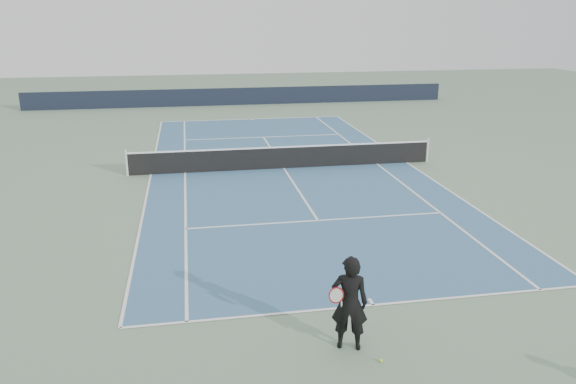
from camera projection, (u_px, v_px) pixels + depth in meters
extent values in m
plane|color=slate|center=(284.00, 169.00, 23.69)|extent=(80.00, 80.00, 0.00)
cube|color=#386285|center=(284.00, 168.00, 23.69)|extent=(10.97, 23.77, 0.01)
cylinder|color=silver|center=(126.00, 163.00, 22.46)|extent=(0.10, 0.10, 1.07)
cylinder|color=silver|center=(427.00, 150.00, 24.60)|extent=(0.10, 0.10, 1.07)
cube|color=black|center=(284.00, 158.00, 23.56)|extent=(12.80, 0.03, 0.90)
cube|color=white|center=(284.00, 147.00, 23.41)|extent=(12.80, 0.04, 0.06)
cube|color=black|center=(242.00, 96.00, 40.30)|extent=(30.00, 0.25, 1.20)
imported|color=black|center=(350.00, 303.00, 10.69)|extent=(0.85, 0.71, 1.93)
torus|color=#9D0D0E|center=(336.00, 295.00, 10.53)|extent=(0.34, 0.18, 0.36)
cylinder|color=white|center=(336.00, 295.00, 10.53)|extent=(0.29, 0.14, 0.32)
cylinder|color=white|center=(342.00, 306.00, 10.66)|extent=(0.08, 0.13, 0.27)
sphere|color=#CDDD2D|center=(381.00, 361.00, 10.49)|extent=(0.07, 0.07, 0.07)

